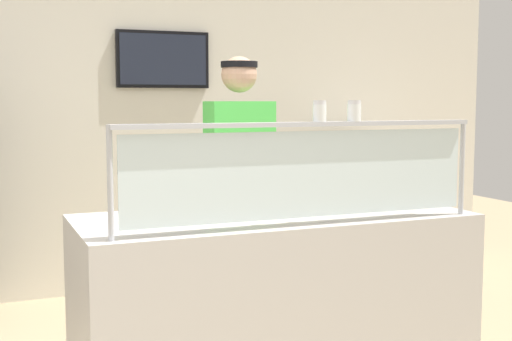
# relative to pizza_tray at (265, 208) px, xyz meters

# --- Properties ---
(shop_rear_unit) EXTENTS (6.31, 0.13, 2.70)m
(shop_rear_unit) POSITION_rel_pizza_tray_xyz_m (0.01, 2.25, 0.39)
(shop_rear_unit) COLOR silver
(shop_rear_unit) RESTS_ON ground
(serving_counter) EXTENTS (1.91, 0.80, 0.95)m
(serving_counter) POSITION_rel_pizza_tray_xyz_m (0.01, -0.09, -0.49)
(serving_counter) COLOR #BCB7B2
(serving_counter) RESTS_ON ground
(sneeze_guard) EXTENTS (1.73, 0.06, 0.46)m
(sneeze_guard) POSITION_rel_pizza_tray_xyz_m (0.01, -0.43, 0.27)
(sneeze_guard) COLOR #B2B5BC
(sneeze_guard) RESTS_ON serving_counter
(pizza_tray) EXTENTS (0.45, 0.45, 0.04)m
(pizza_tray) POSITION_rel_pizza_tray_xyz_m (0.00, 0.00, 0.00)
(pizza_tray) COLOR #9EA0A8
(pizza_tray) RESTS_ON serving_counter
(pizza_server) EXTENTS (0.15, 0.29, 0.01)m
(pizza_server) POSITION_rel_pizza_tray_xyz_m (0.04, -0.02, 0.02)
(pizza_server) COLOR #ADAFB7
(pizza_server) RESTS_ON pizza_tray
(parmesan_shaker) EXTENTS (0.06, 0.06, 0.09)m
(parmesan_shaker) POSITION_rel_pizza_tray_xyz_m (0.08, -0.43, 0.49)
(parmesan_shaker) COLOR white
(parmesan_shaker) RESTS_ON sneeze_guard
(pepper_flake_shaker) EXTENTS (0.06, 0.06, 0.09)m
(pepper_flake_shaker) POSITION_rel_pizza_tray_xyz_m (0.25, -0.43, 0.49)
(pepper_flake_shaker) COLOR white
(pepper_flake_shaker) RESTS_ON sneeze_guard
(worker_figure) EXTENTS (0.41, 0.50, 1.76)m
(worker_figure) POSITION_rel_pizza_tray_xyz_m (0.11, 0.63, 0.04)
(worker_figure) COLOR #23232D
(worker_figure) RESTS_ON ground
(prep_shelf) EXTENTS (0.70, 0.55, 0.91)m
(prep_shelf) POSITION_rel_pizza_tray_xyz_m (1.67, 1.76, -0.51)
(prep_shelf) COLOR #B7BABF
(prep_shelf) RESTS_ON ground
(pizza_box_stack) EXTENTS (0.49, 0.48, 0.31)m
(pizza_box_stack) POSITION_rel_pizza_tray_xyz_m (1.67, 1.76, 0.10)
(pizza_box_stack) COLOR silver
(pizza_box_stack) RESTS_ON prep_shelf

